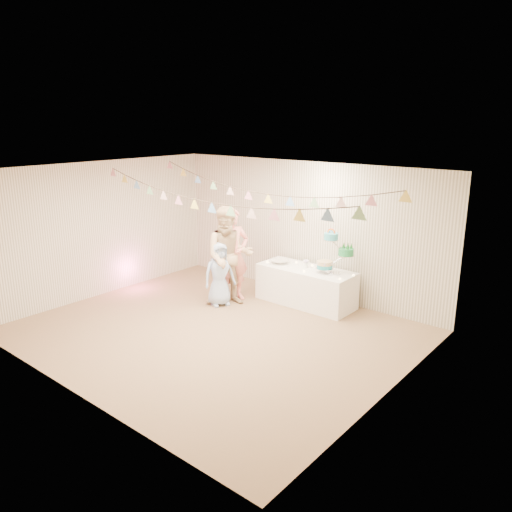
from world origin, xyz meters
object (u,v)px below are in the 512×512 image
Objects in this scene: person_adult_a at (233,255)px; person_adult_b at (229,256)px; person_child at (219,274)px; table at (306,286)px; cake_stand at (334,250)px.

person_adult_a is 0.96× the size of person_adult_b.
person_adult_a is 0.24m from person_adult_b.
person_child is (-0.01, -0.37, -0.29)m from person_adult_a.
table is 2.41× the size of cake_stand.
person_child is (-0.11, -0.15, -0.33)m from person_adult_b.
cake_stand is 0.63× the size of person_child.
table is at bearing -174.81° from cake_stand.
cake_stand is 1.91m from person_adult_a.
person_adult_b is at bearing -149.56° from cake_stand.
person_adult_a is at bearing -156.69° from cake_stand.
person_adult_a is (-1.19, -0.70, 0.54)m from table.
person_child is at bearing -138.33° from table.
cake_stand is at bearing -30.79° from person_child.
person_child is (-1.75, -1.12, -0.53)m from cake_stand.
person_adult_b is (-1.10, -0.92, 0.58)m from table.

